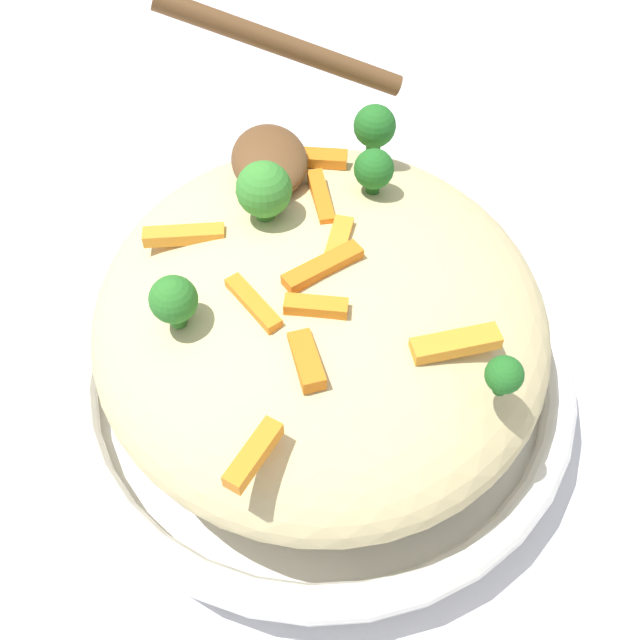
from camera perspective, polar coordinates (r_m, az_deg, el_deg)
ground_plane at (r=0.45m, az=-0.00°, el=-5.79°), size 2.40×2.40×0.00m
serving_bowl at (r=0.43m, az=-0.00°, el=-4.17°), size 0.29×0.29×0.04m
pasta_mound at (r=0.39m, az=-0.00°, el=0.44°), size 0.25×0.23×0.09m
carrot_piece_0 at (r=0.38m, az=0.08°, el=9.33°), size 0.04×0.01×0.01m
carrot_piece_1 at (r=0.33m, az=-0.31°, el=1.01°), size 0.02×0.03×0.01m
carrot_piece_2 at (r=0.36m, az=1.44°, el=6.10°), size 0.03×0.02×0.01m
carrot_piece_3 at (r=0.30m, az=-5.11°, el=-10.24°), size 0.03×0.03×0.01m
carrot_piece_4 at (r=0.35m, az=0.05°, el=4.10°), size 0.03×0.04×0.01m
carrot_piece_5 at (r=0.41m, az=-0.56°, el=12.34°), size 0.02×0.04×0.01m
carrot_piece_6 at (r=0.32m, az=-1.04°, el=-3.12°), size 0.03×0.01×0.01m
carrot_piece_7 at (r=0.34m, az=-5.15°, el=1.31°), size 0.04×0.02×0.01m
carrot_piece_8 at (r=0.38m, az=-10.38°, el=6.43°), size 0.01×0.04×0.01m
carrot_piece_9 at (r=0.33m, az=10.35°, el=-1.78°), size 0.01×0.04×0.01m
broccoli_floret_0 at (r=0.31m, az=13.93°, el=-4.13°), size 0.02×0.02×0.02m
broccoli_floret_1 at (r=0.41m, az=4.21°, el=14.55°), size 0.02×0.02×0.03m
broccoli_floret_2 at (r=0.36m, az=-4.31°, el=9.89°), size 0.03×0.03×0.03m
broccoli_floret_3 at (r=0.33m, az=-11.15°, el=1.49°), size 0.02×0.02×0.03m
broccoli_floret_4 at (r=0.39m, az=4.15°, el=11.42°), size 0.02×0.02×0.03m
serving_spoon at (r=0.41m, az=-3.75°, el=15.09°), size 0.11×0.14×0.07m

